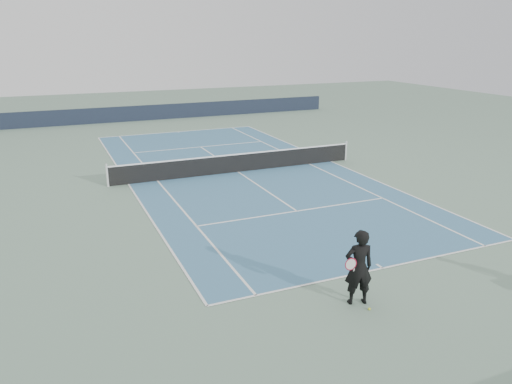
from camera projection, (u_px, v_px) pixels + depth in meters
name	position (u px, v px, depth m)	size (l,w,h in m)	color
ground	(238.00, 172.00, 25.28)	(80.00, 80.00, 0.00)	slate
court_surface	(238.00, 172.00, 25.28)	(10.97, 23.77, 0.01)	#3B6A8B
tennis_net	(238.00, 162.00, 25.13)	(12.90, 0.10, 1.07)	silver
windscreen_far	(159.00, 112.00, 40.76)	(30.00, 0.25, 1.20)	black
tennis_player	(359.00, 267.00, 12.67)	(0.89, 0.72, 2.04)	black
tennis_ball	(369.00, 309.00, 12.62)	(0.07, 0.07, 0.07)	#C7D52B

